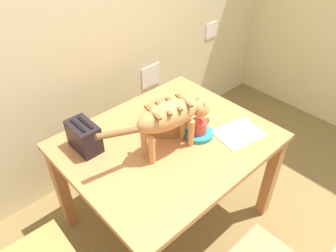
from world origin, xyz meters
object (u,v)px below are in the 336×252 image
at_px(dining_table, 168,150).
at_px(wicker_basket, 167,117).
at_px(magazine, 239,133).
at_px(book_stack, 175,110).
at_px(cat, 171,117).
at_px(saucer_bowl, 199,133).
at_px(coffee_mug, 199,126).
at_px(toaster, 84,137).

height_order(dining_table, wicker_basket, wicker_basket).
relative_size(dining_table, wicker_basket, 4.09).
bearing_deg(magazine, book_stack, 119.69).
relative_size(dining_table, magazine, 4.30).
distance_m(cat, saucer_bowl, 0.29).
height_order(coffee_mug, book_stack, coffee_mug).
relative_size(book_stack, toaster, 0.91).
distance_m(saucer_bowl, coffee_mug, 0.05).
relative_size(saucer_bowl, toaster, 0.88).
bearing_deg(cat, magazine, 73.51).
xyz_separation_m(coffee_mug, wicker_basket, (-0.07, 0.21, -0.01)).
xyz_separation_m(book_stack, wicker_basket, (-0.12, -0.04, 0.02)).
relative_size(cat, magazine, 2.45).
xyz_separation_m(dining_table, magazine, (0.35, -0.25, 0.09)).
relative_size(dining_table, saucer_bowl, 6.76).
bearing_deg(cat, saucer_bowl, 90.00).
bearing_deg(saucer_bowl, toaster, 146.98).
height_order(dining_table, saucer_bowl, saucer_bowl).
relative_size(dining_table, cat, 1.76).
xyz_separation_m(saucer_bowl, magazine, (0.19, -0.16, -0.01)).
xyz_separation_m(dining_table, wicker_basket, (0.09, 0.11, 0.14)).
relative_size(saucer_bowl, coffee_mug, 1.31).
relative_size(book_stack, wicker_basket, 0.63).
height_order(dining_table, book_stack, book_stack).
height_order(magazine, book_stack, book_stack).
relative_size(cat, wicker_basket, 2.33).
distance_m(dining_table, coffee_mug, 0.25).
bearing_deg(coffee_mug, toaster, 147.12).
relative_size(cat, toaster, 3.39).
distance_m(saucer_bowl, toaster, 0.67).
distance_m(saucer_bowl, wicker_basket, 0.23).
bearing_deg(saucer_bowl, cat, 170.98).
xyz_separation_m(dining_table, toaster, (-0.40, 0.26, 0.17)).
height_order(cat, magazine, cat).
xyz_separation_m(dining_table, coffee_mug, (0.16, -0.10, 0.15)).
height_order(saucer_bowl, toaster, toaster).
xyz_separation_m(saucer_bowl, wicker_basket, (-0.07, 0.21, 0.04)).
bearing_deg(magazine, dining_table, 154.98).
relative_size(cat, book_stack, 3.72).
bearing_deg(book_stack, wicker_basket, -159.71).
relative_size(magazine, toaster, 1.38).
xyz_separation_m(cat, toaster, (-0.36, 0.33, -0.14)).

